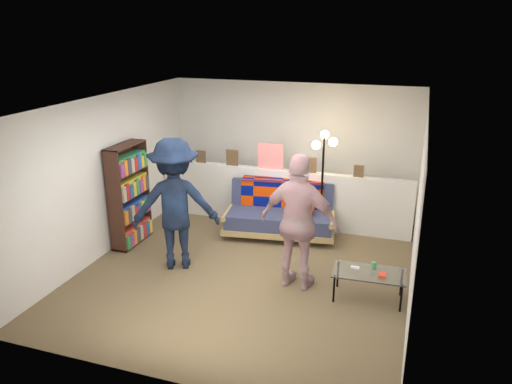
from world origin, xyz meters
TOP-DOWN VIEW (x-y plane):
  - ground at (0.00, 0.00)m, footprint 5.00×5.00m
  - room_shell at (0.00, 0.47)m, footprint 4.60×5.05m
  - half_wall_ledge at (0.00, 1.80)m, footprint 4.45×0.15m
  - ledge_decor at (-0.23, 1.78)m, footprint 2.97×0.02m
  - futon_sofa at (0.12, 1.35)m, footprint 1.92×1.11m
  - bookshelf at (-2.08, 0.29)m, footprint 0.27×0.81m
  - coffee_table at (1.75, -0.28)m, footprint 0.94×0.54m
  - floor_lamp at (0.75, 1.58)m, footprint 0.41×0.34m
  - person_left at (-1.01, -0.20)m, footprint 1.41×1.16m
  - person_right at (0.81, -0.24)m, footprint 1.13×0.60m

SIDE VIEW (x-z plane):
  - ground at x=0.00m, z-range 0.00..0.00m
  - coffee_table at x=1.75m, z-range 0.12..0.60m
  - futon_sofa at x=0.12m, z-range -0.03..0.76m
  - half_wall_ledge at x=0.00m, z-range 0.00..1.00m
  - bookshelf at x=-2.08m, z-range -0.05..1.57m
  - person_right at x=0.81m, z-range 0.00..1.84m
  - person_left at x=-1.01m, z-range 0.00..1.91m
  - ledge_decor at x=-0.23m, z-range 0.95..1.40m
  - floor_lamp at x=0.75m, z-range 0.37..2.12m
  - room_shell at x=0.00m, z-range 0.45..2.90m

